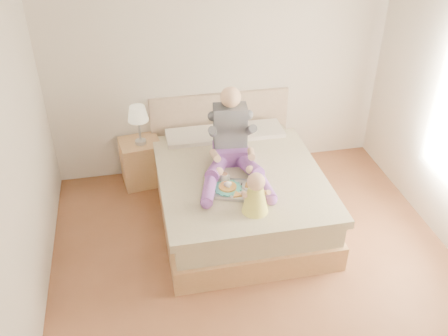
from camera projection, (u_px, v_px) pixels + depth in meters
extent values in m
cube|color=brown|center=(261.00, 279.00, 4.79)|extent=(4.00, 4.20, 0.01)
cube|color=beige|center=(219.00, 65.00, 5.76)|extent=(4.00, 0.02, 2.70)
cube|color=beige|center=(9.00, 191.00, 3.71)|extent=(0.02, 4.20, 2.70)
cube|color=#A77C4E|center=(238.00, 204.00, 5.54)|extent=(1.68, 2.13, 0.28)
cube|color=tan|center=(239.00, 185.00, 5.40)|extent=(1.60, 2.05, 0.24)
cube|color=tan|center=(242.00, 181.00, 5.18)|extent=(1.70, 1.80, 0.09)
cube|color=beige|center=(193.00, 140.00, 5.84)|extent=(0.62, 0.40, 0.14)
cube|color=beige|center=(256.00, 133.00, 5.96)|extent=(0.62, 0.40, 0.14)
cube|color=gray|center=(220.00, 130.00, 6.22)|extent=(1.70, 0.08, 1.00)
cube|color=#A77C4E|center=(142.00, 162.00, 6.00)|extent=(0.51, 0.47, 0.56)
cylinder|color=#B7B8BE|center=(141.00, 142.00, 5.80)|extent=(0.13, 0.13, 0.04)
cylinder|color=#B7B8BE|center=(139.00, 130.00, 5.72)|extent=(0.03, 0.03, 0.26)
cone|color=beige|center=(138.00, 114.00, 5.60)|extent=(0.23, 0.23, 0.17)
cube|color=#6A388E|center=(230.00, 153.00, 5.38)|extent=(0.40, 0.33, 0.18)
cube|color=#3A3A42|center=(230.00, 126.00, 5.26)|extent=(0.37, 0.25, 0.47)
sphere|color=#E7B590|center=(231.00, 97.00, 5.05)|extent=(0.21, 0.21, 0.21)
cylinder|color=#6A388E|center=(218.00, 167.00, 5.18)|extent=(0.35, 0.52, 0.21)
cylinder|color=#6A388E|center=(209.00, 189.00, 4.88)|extent=(0.24, 0.46, 0.12)
sphere|color=#6A388E|center=(206.00, 204.00, 4.70)|extent=(0.11, 0.11, 0.11)
cylinder|color=#3A3A42|center=(213.00, 132.00, 5.13)|extent=(0.15, 0.30, 0.24)
cylinder|color=#E7B590|center=(215.00, 156.00, 5.07)|extent=(0.07, 0.30, 0.16)
sphere|color=#E7B590|center=(219.00, 171.00, 5.01)|extent=(0.09, 0.09, 0.09)
cylinder|color=#6A388E|center=(248.00, 165.00, 5.21)|extent=(0.26, 0.52, 0.21)
cylinder|color=#6A388E|center=(264.00, 186.00, 4.92)|extent=(0.15, 0.45, 0.12)
sphere|color=#6A388E|center=(272.00, 200.00, 4.75)|extent=(0.11, 0.11, 0.11)
cylinder|color=#3A3A42|center=(250.00, 130.00, 5.16)|extent=(0.09, 0.29, 0.24)
cylinder|color=#E7B590|center=(251.00, 154.00, 5.10)|extent=(0.13, 0.31, 0.16)
sphere|color=#E7B590|center=(250.00, 170.00, 5.03)|extent=(0.09, 0.09, 0.09)
cube|color=#B7B8BE|center=(237.00, 191.00, 4.95)|extent=(0.55, 0.49, 0.01)
cylinder|color=teal|center=(228.00, 188.00, 4.97)|extent=(0.27, 0.27, 0.01)
cylinder|color=gold|center=(228.00, 187.00, 4.96)|extent=(0.18, 0.18, 0.02)
cylinder|color=white|center=(224.00, 178.00, 5.05)|extent=(0.08, 0.08, 0.09)
torus|color=white|center=(229.00, 178.00, 5.05)|extent=(0.03, 0.06, 0.06)
cylinder|color=#97674A|center=(224.00, 174.00, 5.03)|extent=(0.07, 0.07, 0.01)
cylinder|color=white|center=(249.00, 186.00, 4.99)|extent=(0.15, 0.15, 0.01)
cube|color=gold|center=(249.00, 185.00, 4.98)|extent=(0.10, 0.10, 0.02)
cylinder|color=white|center=(237.00, 196.00, 4.86)|extent=(0.15, 0.15, 0.01)
ellipsoid|color=#B91336|center=(240.00, 195.00, 4.85)|extent=(0.04, 0.03, 0.01)
cylinder|color=white|center=(256.00, 184.00, 4.94)|extent=(0.07, 0.07, 0.12)
cylinder|color=orange|center=(256.00, 184.00, 4.94)|extent=(0.06, 0.06, 0.11)
cylinder|color=white|center=(251.00, 196.00, 4.84)|extent=(0.07, 0.07, 0.04)
cylinder|color=#4F230B|center=(251.00, 196.00, 4.84)|extent=(0.06, 0.06, 0.03)
cone|color=#FDF84F|center=(255.00, 199.00, 4.62)|extent=(0.25, 0.25, 0.27)
sphere|color=#E7B590|center=(256.00, 182.00, 4.51)|extent=(0.17, 0.17, 0.17)
cylinder|color=#E7B590|center=(247.00, 199.00, 4.77)|extent=(0.08, 0.20, 0.07)
sphere|color=#E7B590|center=(244.00, 194.00, 4.84)|extent=(0.05, 0.05, 0.05)
cylinder|color=#E7B590|center=(245.00, 195.00, 4.58)|extent=(0.08, 0.15, 0.12)
cylinder|color=#E7B590|center=(256.00, 198.00, 4.78)|extent=(0.09, 0.20, 0.07)
sphere|color=#E7B590|center=(254.00, 192.00, 4.86)|extent=(0.05, 0.05, 0.05)
cylinder|color=#E7B590|center=(266.00, 193.00, 4.62)|extent=(0.08, 0.15, 0.12)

